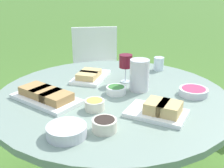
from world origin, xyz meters
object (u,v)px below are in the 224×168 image
dining_table (112,112)px  wine_glass (126,62)px  water_pitcher (139,75)px  chair_near_right (96,67)px

dining_table → wine_glass: bearing=-56.4°
wine_glass → water_pitcher: bearing=176.7°
wine_glass → chair_near_right: bearing=-18.3°
dining_table → chair_near_right: (1.05, -0.48, -0.09)m
chair_near_right → wine_glass: (-0.93, 0.31, 0.33)m
dining_table → wine_glass: size_ratio=7.49×
water_pitcher → dining_table: bearing=77.9°
chair_near_right → wine_glass: bearing=161.7°
water_pitcher → wine_glass: size_ratio=1.04×
dining_table → chair_near_right: 1.16m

